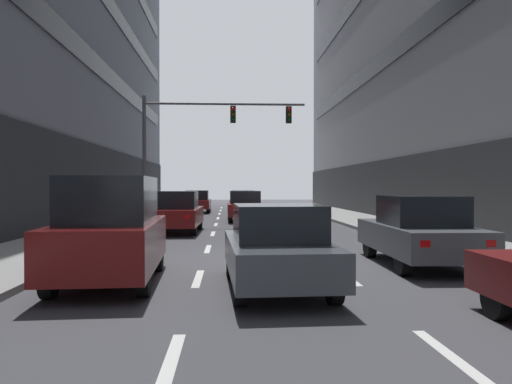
% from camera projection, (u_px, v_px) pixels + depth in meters
% --- Properties ---
extents(ground_plane, '(120.00, 120.00, 0.00)m').
position_uv_depth(ground_plane, '(263.00, 258.00, 13.61)').
color(ground_plane, '#424247').
extents(sidewalk_left, '(3.45, 80.00, 0.14)m').
position_uv_depth(sidewalk_left, '(19.00, 257.00, 13.26)').
color(sidewalk_left, gray).
rests_on(sidewalk_left, ground).
extents(sidewalk_right, '(3.45, 80.00, 0.14)m').
position_uv_depth(sidewalk_right, '(495.00, 253.00, 13.96)').
color(sidewalk_right, gray).
rests_on(sidewalk_right, ground).
extents(lane_stripe_l1_s2, '(0.16, 2.00, 0.01)m').
position_uv_depth(lane_stripe_l1_s2, '(171.00, 361.00, 5.54)').
color(lane_stripe_l1_s2, silver).
rests_on(lane_stripe_l1_s2, ground).
extents(lane_stripe_l1_s3, '(0.16, 2.00, 0.01)m').
position_uv_depth(lane_stripe_l1_s3, '(198.00, 278.00, 10.53)').
color(lane_stripe_l1_s3, silver).
rests_on(lane_stripe_l1_s3, ground).
extents(lane_stripe_l1_s4, '(0.16, 2.00, 0.01)m').
position_uv_depth(lane_stripe_l1_s4, '(208.00, 249.00, 15.52)').
color(lane_stripe_l1_s4, silver).
rests_on(lane_stripe_l1_s4, ground).
extents(lane_stripe_l1_s5, '(0.16, 2.00, 0.01)m').
position_uv_depth(lane_stripe_l1_s5, '(213.00, 234.00, 20.51)').
color(lane_stripe_l1_s5, silver).
rests_on(lane_stripe_l1_s5, ground).
extents(lane_stripe_l1_s6, '(0.16, 2.00, 0.01)m').
position_uv_depth(lane_stripe_l1_s6, '(216.00, 224.00, 25.50)').
color(lane_stripe_l1_s6, silver).
rests_on(lane_stripe_l1_s6, ground).
extents(lane_stripe_l1_s7, '(0.16, 2.00, 0.01)m').
position_uv_depth(lane_stripe_l1_s7, '(218.00, 218.00, 30.50)').
color(lane_stripe_l1_s7, silver).
rests_on(lane_stripe_l1_s7, ground).
extents(lane_stripe_l1_s8, '(0.16, 2.00, 0.01)m').
position_uv_depth(lane_stripe_l1_s8, '(219.00, 214.00, 35.49)').
color(lane_stripe_l1_s8, silver).
rests_on(lane_stripe_l1_s8, ground).
extents(lane_stripe_l1_s9, '(0.16, 2.00, 0.01)m').
position_uv_depth(lane_stripe_l1_s9, '(221.00, 210.00, 40.48)').
color(lane_stripe_l1_s9, silver).
rests_on(lane_stripe_l1_s9, ground).
extents(lane_stripe_l1_s10, '(0.16, 2.00, 0.01)m').
position_uv_depth(lane_stripe_l1_s10, '(221.00, 208.00, 45.47)').
color(lane_stripe_l1_s10, silver).
rests_on(lane_stripe_l1_s10, ground).
extents(lane_stripe_l2_s2, '(0.16, 2.00, 0.01)m').
position_uv_depth(lane_stripe_l2_s2, '(451.00, 356.00, 5.71)').
color(lane_stripe_l2_s2, silver).
rests_on(lane_stripe_l2_s2, ground).
extents(lane_stripe_l2_s3, '(0.16, 2.00, 0.01)m').
position_uv_depth(lane_stripe_l2_s3, '(347.00, 277.00, 10.70)').
color(lane_stripe_l2_s3, silver).
rests_on(lane_stripe_l2_s3, ground).
extents(lane_stripe_l2_s4, '(0.16, 2.00, 0.01)m').
position_uv_depth(lane_stripe_l2_s4, '(309.00, 248.00, 15.69)').
color(lane_stripe_l2_s4, silver).
rests_on(lane_stripe_l2_s4, ground).
extents(lane_stripe_l2_s5, '(0.16, 2.00, 0.01)m').
position_uv_depth(lane_stripe_l2_s5, '(290.00, 233.00, 20.69)').
color(lane_stripe_l2_s5, silver).
rests_on(lane_stripe_l2_s5, ground).
extents(lane_stripe_l2_s6, '(0.16, 2.00, 0.01)m').
position_uv_depth(lane_stripe_l2_s6, '(278.00, 224.00, 25.68)').
color(lane_stripe_l2_s6, silver).
rests_on(lane_stripe_l2_s6, ground).
extents(lane_stripe_l2_s7, '(0.16, 2.00, 0.01)m').
position_uv_depth(lane_stripe_l2_s7, '(270.00, 218.00, 30.67)').
color(lane_stripe_l2_s7, silver).
rests_on(lane_stripe_l2_s7, ground).
extents(lane_stripe_l2_s8, '(0.16, 2.00, 0.01)m').
position_uv_depth(lane_stripe_l2_s8, '(264.00, 214.00, 35.66)').
color(lane_stripe_l2_s8, silver).
rests_on(lane_stripe_l2_s8, ground).
extents(lane_stripe_l2_s9, '(0.16, 2.00, 0.01)m').
position_uv_depth(lane_stripe_l2_s9, '(260.00, 210.00, 40.65)').
color(lane_stripe_l2_s9, silver).
rests_on(lane_stripe_l2_s9, ground).
extents(lane_stripe_l2_s10, '(0.16, 2.00, 0.01)m').
position_uv_depth(lane_stripe_l2_s10, '(256.00, 208.00, 45.65)').
color(lane_stripe_l2_s10, silver).
rests_on(lane_stripe_l2_s10, ground).
extents(car_driving_0, '(1.84, 4.38, 1.64)m').
position_uv_depth(car_driving_0, '(198.00, 202.00, 36.97)').
color(car_driving_0, black).
rests_on(car_driving_0, ground).
extents(car_driving_1, '(2.03, 4.47, 1.65)m').
position_uv_depth(car_driving_1, '(243.00, 202.00, 36.60)').
color(car_driving_1, black).
rests_on(car_driving_1, ground).
extents(car_driving_2, '(2.03, 4.68, 1.74)m').
position_uv_depth(car_driving_2, '(176.00, 212.00, 20.98)').
color(car_driving_2, black).
rests_on(car_driving_2, ground).
extents(car_driving_3, '(1.96, 4.32, 1.59)m').
position_uv_depth(car_driving_3, '(277.00, 248.00, 9.39)').
color(car_driving_3, black).
rests_on(car_driving_3, ground).
extents(car_driving_4, '(2.04, 4.46, 2.12)m').
position_uv_depth(car_driving_4, '(111.00, 230.00, 10.03)').
color(car_driving_4, black).
rests_on(car_driving_4, ground).
extents(car_driving_5, '(1.92, 4.51, 1.69)m').
position_uv_depth(car_driving_5, '(245.00, 206.00, 27.96)').
color(car_driving_5, black).
rests_on(car_driving_5, ground).
extents(car_parked_1, '(2.00, 4.59, 1.70)m').
position_uv_depth(car_parked_1, '(419.00, 231.00, 12.24)').
color(car_parked_1, black).
rests_on(car_parked_1, ground).
extents(traffic_signal_0, '(8.13, 0.35, 6.31)m').
position_uv_depth(traffic_signal_0, '(201.00, 131.00, 25.21)').
color(traffic_signal_0, '#4C4C51').
rests_on(traffic_signal_0, sidewalk_left).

